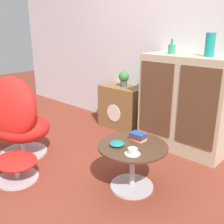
{
  "coord_description": "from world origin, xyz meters",
  "views": [
    {
      "loc": [
        1.64,
        -1.38,
        1.38
      ],
      "look_at": [
        -0.07,
        0.47,
        0.55
      ],
      "focal_mm": 42.0,
      "sensor_mm": 36.0,
      "label": 1
    }
  ],
  "objects_px": {
    "coffee_table": "(132,160)",
    "potted_plant": "(124,78)",
    "tv_console": "(122,107)",
    "ottoman": "(16,164)",
    "teacup": "(133,152)",
    "vase_inner_left": "(210,45)",
    "bowl": "(117,143)",
    "sideboard": "(185,104)",
    "vase_leftmost": "(172,49)",
    "book_stack": "(138,136)",
    "egg_chair": "(16,119)"
  },
  "relations": [
    {
      "from": "tv_console",
      "to": "book_stack",
      "type": "distance_m",
      "value": 1.4
    },
    {
      "from": "egg_chair",
      "to": "book_stack",
      "type": "height_order",
      "value": "egg_chair"
    },
    {
      "from": "coffee_table",
      "to": "potted_plant",
      "type": "height_order",
      "value": "potted_plant"
    },
    {
      "from": "potted_plant",
      "to": "tv_console",
      "type": "bearing_deg",
      "value": -177.77
    },
    {
      "from": "teacup",
      "to": "coffee_table",
      "type": "bearing_deg",
      "value": 127.65
    },
    {
      "from": "tv_console",
      "to": "teacup",
      "type": "height_order",
      "value": "tv_console"
    },
    {
      "from": "book_stack",
      "to": "bowl",
      "type": "xyz_separation_m",
      "value": [
        -0.06,
        -0.21,
        -0.02
      ]
    },
    {
      "from": "tv_console",
      "to": "ottoman",
      "type": "height_order",
      "value": "tv_console"
    },
    {
      "from": "teacup",
      "to": "potted_plant",
      "type": "bearing_deg",
      "value": 132.84
    },
    {
      "from": "vase_inner_left",
      "to": "potted_plant",
      "type": "bearing_deg",
      "value": 178.06
    },
    {
      "from": "sideboard",
      "to": "vase_leftmost",
      "type": "distance_m",
      "value": 0.63
    },
    {
      "from": "sideboard",
      "to": "vase_inner_left",
      "type": "height_order",
      "value": "vase_inner_left"
    },
    {
      "from": "sideboard",
      "to": "teacup",
      "type": "relative_size",
      "value": 8.59
    },
    {
      "from": "vase_inner_left",
      "to": "coffee_table",
      "type": "bearing_deg",
      "value": -97.54
    },
    {
      "from": "vase_leftmost",
      "to": "egg_chair",
      "type": "bearing_deg",
      "value": -125.32
    },
    {
      "from": "vase_inner_left",
      "to": "book_stack",
      "type": "distance_m",
      "value": 1.2
    },
    {
      "from": "sideboard",
      "to": "bowl",
      "type": "relative_size",
      "value": 8.31
    },
    {
      "from": "sideboard",
      "to": "teacup",
      "type": "xyz_separation_m",
      "value": [
        0.18,
        -1.16,
        -0.11
      ]
    },
    {
      "from": "egg_chair",
      "to": "book_stack",
      "type": "xyz_separation_m",
      "value": [
        1.26,
        0.49,
        0.01
      ]
    },
    {
      "from": "sideboard",
      "to": "tv_console",
      "type": "relative_size",
      "value": 1.76
    },
    {
      "from": "sideboard",
      "to": "bowl",
      "type": "distance_m",
      "value": 1.13
    },
    {
      "from": "bowl",
      "to": "egg_chair",
      "type": "bearing_deg",
      "value": -166.86
    },
    {
      "from": "ottoman",
      "to": "coffee_table",
      "type": "xyz_separation_m",
      "value": [
        0.87,
        0.63,
        0.11
      ]
    },
    {
      "from": "bowl",
      "to": "vase_leftmost",
      "type": "bearing_deg",
      "value": 99.93
    },
    {
      "from": "teacup",
      "to": "ottoman",
      "type": "bearing_deg",
      "value": -152.66
    },
    {
      "from": "vase_inner_left",
      "to": "teacup",
      "type": "bearing_deg",
      "value": -91.77
    },
    {
      "from": "vase_leftmost",
      "to": "book_stack",
      "type": "distance_m",
      "value": 1.18
    },
    {
      "from": "ottoman",
      "to": "bowl",
      "type": "bearing_deg",
      "value": 34.71
    },
    {
      "from": "potted_plant",
      "to": "bowl",
      "type": "height_order",
      "value": "potted_plant"
    },
    {
      "from": "egg_chair",
      "to": "potted_plant",
      "type": "distance_m",
      "value": 1.5
    },
    {
      "from": "coffee_table",
      "to": "potted_plant",
      "type": "xyz_separation_m",
      "value": [
        -1.02,
        1.07,
        0.44
      ]
    },
    {
      "from": "sideboard",
      "to": "book_stack",
      "type": "height_order",
      "value": "sideboard"
    },
    {
      "from": "potted_plant",
      "to": "teacup",
      "type": "relative_size",
      "value": 1.68
    },
    {
      "from": "potted_plant",
      "to": "book_stack",
      "type": "distance_m",
      "value": 1.4
    },
    {
      "from": "egg_chair",
      "to": "ottoman",
      "type": "distance_m",
      "value": 0.57
    },
    {
      "from": "sideboard",
      "to": "egg_chair",
      "type": "relative_size",
      "value": 1.18
    },
    {
      "from": "coffee_table",
      "to": "vase_leftmost",
      "type": "distance_m",
      "value": 1.38
    },
    {
      "from": "vase_leftmost",
      "to": "bowl",
      "type": "bearing_deg",
      "value": -80.07
    },
    {
      "from": "coffee_table",
      "to": "vase_inner_left",
      "type": "distance_m",
      "value": 1.39
    },
    {
      "from": "sideboard",
      "to": "vase_leftmost",
      "type": "xyz_separation_m",
      "value": [
        -0.22,
        0.0,
        0.6
      ]
    },
    {
      "from": "sideboard",
      "to": "ottoman",
      "type": "relative_size",
      "value": 2.51
    },
    {
      "from": "tv_console",
      "to": "teacup",
      "type": "xyz_separation_m",
      "value": [
        1.14,
        -1.2,
        0.14
      ]
    },
    {
      "from": "tv_console",
      "to": "sideboard",
      "type": "bearing_deg",
      "value": -2.51
    },
    {
      "from": "egg_chair",
      "to": "teacup",
      "type": "height_order",
      "value": "egg_chair"
    },
    {
      "from": "sideboard",
      "to": "potted_plant",
      "type": "height_order",
      "value": "sideboard"
    },
    {
      "from": "sideboard",
      "to": "teacup",
      "type": "bearing_deg",
      "value": -81.35
    },
    {
      "from": "tv_console",
      "to": "coffee_table",
      "type": "xyz_separation_m",
      "value": [
        1.04,
        -1.07,
        -0.02
      ]
    },
    {
      "from": "tv_console",
      "to": "egg_chair",
      "type": "height_order",
      "value": "egg_chair"
    },
    {
      "from": "vase_leftmost",
      "to": "tv_console",
      "type": "bearing_deg",
      "value": 177.06
    },
    {
      "from": "teacup",
      "to": "bowl",
      "type": "height_order",
      "value": "teacup"
    }
  ]
}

